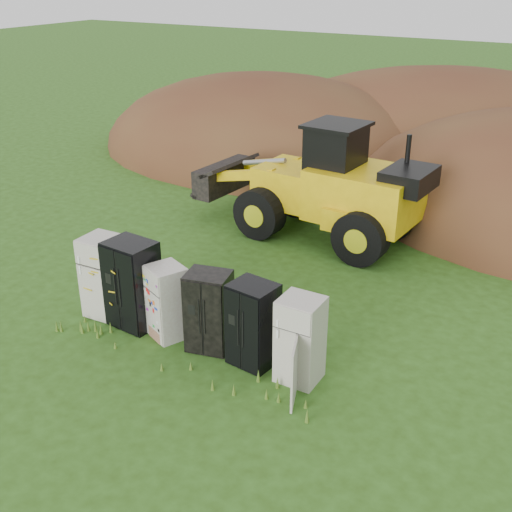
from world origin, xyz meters
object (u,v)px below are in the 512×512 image
at_px(fridge_dark_mid, 209,311).
at_px(wheel_loader, 308,178).
at_px(fridge_leftmost, 105,276).
at_px(fridge_black_right, 253,324).
at_px(fridge_sticker, 168,302).
at_px(fridge_open_door, 300,340).
at_px(fridge_black_side, 133,284).

xyz_separation_m(fridge_dark_mid, wheel_loader, (-1.05, 6.59, 0.83)).
distance_m(fridge_leftmost, wheel_loader, 6.86).
bearing_deg(fridge_dark_mid, fridge_black_right, -14.07).
bearing_deg(wheel_loader, fridge_sticker, -85.71).
distance_m(fridge_sticker, wheel_loader, 6.71).
xyz_separation_m(fridge_sticker, fridge_dark_mid, (1.00, 0.07, 0.03)).
height_order(fridge_open_door, wheel_loader, wheel_loader).
relative_size(fridge_black_side, fridge_black_right, 1.13).
distance_m(fridge_open_door, wheel_loader, 7.39).
bearing_deg(fridge_sticker, wheel_loader, 114.27).
xyz_separation_m(fridge_leftmost, fridge_sticker, (1.78, -0.06, -0.12)).
height_order(fridge_black_side, fridge_open_door, fridge_black_side).
xyz_separation_m(fridge_leftmost, fridge_open_door, (4.86, -0.04, -0.07)).
distance_m(fridge_sticker, fridge_black_right, 2.05).
xyz_separation_m(fridge_sticker, wheel_loader, (-0.05, 6.66, 0.86)).
bearing_deg(fridge_black_right, fridge_open_door, 5.16).
bearing_deg(wheel_loader, fridge_leftmost, -100.80).
relative_size(fridge_leftmost, fridge_open_door, 1.09).
bearing_deg(fridge_leftmost, wheel_loader, 72.95).
relative_size(fridge_open_door, wheel_loader, 0.25).
distance_m(fridge_black_side, fridge_open_door, 4.04).
bearing_deg(fridge_sticker, fridge_open_door, 24.16).
bearing_deg(fridge_black_side, fridge_open_door, 4.75).
xyz_separation_m(fridge_sticker, fridge_black_right, (2.05, 0.05, 0.05)).
height_order(fridge_black_right, fridge_open_door, fridge_black_right).
height_order(fridge_black_side, fridge_black_right, fridge_black_side).
xyz_separation_m(fridge_dark_mid, fridge_black_right, (1.05, -0.02, 0.02)).
relative_size(fridge_dark_mid, fridge_open_door, 0.98).
height_order(fridge_leftmost, fridge_dark_mid, fridge_leftmost).
relative_size(fridge_sticker, wheel_loader, 0.23).
height_order(fridge_black_side, wheel_loader, wheel_loader).
bearing_deg(wheel_loader, fridge_black_right, -68.53).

